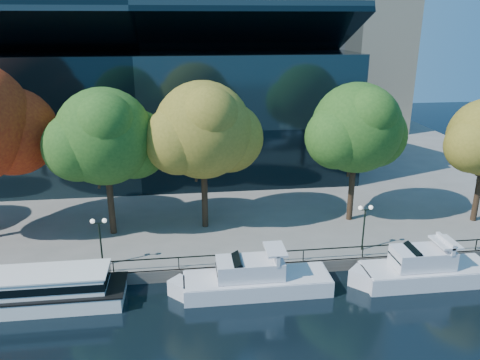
{
  "coord_description": "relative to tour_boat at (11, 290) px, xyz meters",
  "views": [
    {
      "loc": [
        0.7,
        -29.59,
        19.48
      ],
      "look_at": [
        5.44,
        8.0,
        6.5
      ],
      "focal_mm": 35.0,
      "sensor_mm": 36.0,
      "label": 1
    }
  ],
  "objects": [
    {
      "name": "ground",
      "position": [
        11.83,
        -1.02,
        -1.33
      ],
      "size": [
        160.0,
        160.0,
        0.0
      ],
      "primitive_type": "plane",
      "color": "black",
      "rests_on": "ground"
    },
    {
      "name": "promenade",
      "position": [
        11.83,
        35.35,
        -0.83
      ],
      "size": [
        90.0,
        67.08,
        1.0
      ],
      "color": "slate",
      "rests_on": "ground"
    },
    {
      "name": "railing",
      "position": [
        11.83,
        2.23,
        0.61
      ],
      "size": [
        88.2,
        0.08,
        0.99
      ],
      "color": "black",
      "rests_on": "promenade"
    },
    {
      "name": "convention_building",
      "position": [
        7.83,
        30.77,
        7.18
      ],
      "size": [
        50.0,
        24.57,
        21.43
      ],
      "color": "black",
      "rests_on": "ground"
    },
    {
      "name": "tour_boat",
      "position": [
        0.0,
        0.0,
        0.0
      ],
      "size": [
        16.48,
        3.68,
        3.13
      ],
      "color": "white",
      "rests_on": "ground"
    },
    {
      "name": "cruiser_near",
      "position": [
        17.17,
        -0.22,
        -0.23
      ],
      "size": [
        12.23,
        3.15,
        3.54
      ],
      "color": "silver",
      "rests_on": "ground"
    },
    {
      "name": "cruiser_far",
      "position": [
        30.52,
        -0.54,
        -0.16
      ],
      "size": [
        11.31,
        3.13,
        3.69
      ],
      "color": "silver",
      "rests_on": "ground"
    },
    {
      "name": "tree_2",
      "position": [
        6.08,
        9.43,
        8.55
      ],
      "size": [
        10.47,
        8.58,
        13.25
      ],
      "color": "black",
      "rests_on": "promenade"
    },
    {
      "name": "tree_3",
      "position": [
        14.52,
        9.87,
        8.77
      ],
      "size": [
        10.83,
        8.88,
        13.63
      ],
      "color": "black",
      "rests_on": "promenade"
    },
    {
      "name": "tree_4",
      "position": [
        28.59,
        9.78,
        8.6
      ],
      "size": [
        10.39,
        8.52,
        13.27
      ],
      "color": "black",
      "rests_on": "promenade"
    },
    {
      "name": "lamp_1",
      "position": [
        5.84,
        3.48,
        2.65
      ],
      "size": [
        1.26,
        0.36,
        4.03
      ],
      "color": "black",
      "rests_on": "promenade"
    },
    {
      "name": "lamp_2",
      "position": [
        27.27,
        3.48,
        2.65
      ],
      "size": [
        1.26,
        0.36,
        4.03
      ],
      "color": "black",
      "rests_on": "promenade"
    }
  ]
}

